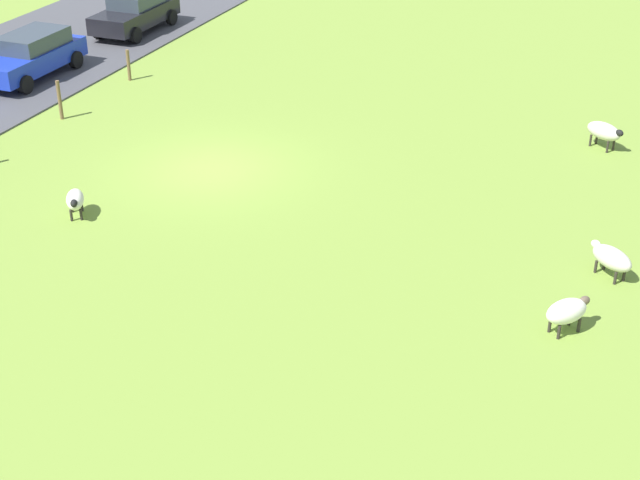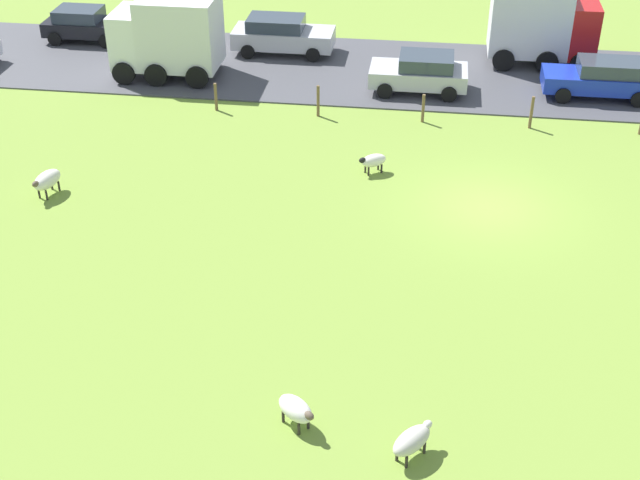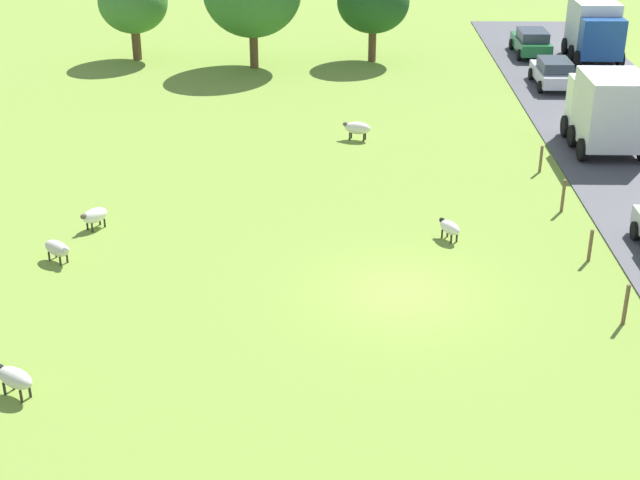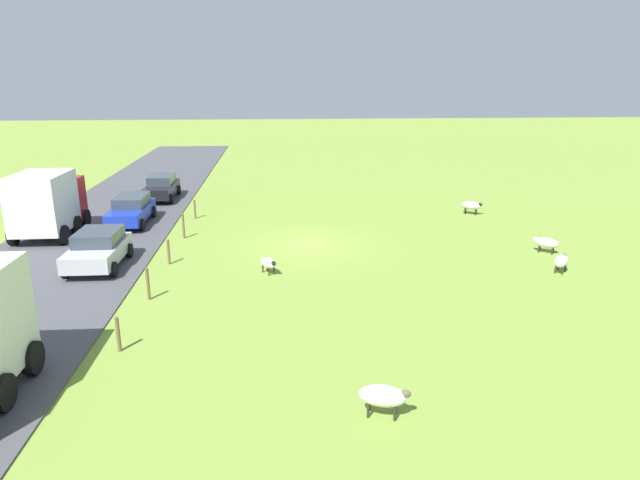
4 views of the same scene
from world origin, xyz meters
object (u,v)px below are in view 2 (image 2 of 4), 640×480
sheep_0 (47,180)px  car_0 (282,34)px  sheep_3 (412,440)px  car_5 (602,78)px  car_1 (420,72)px  car_4 (84,24)px  sheep_4 (296,409)px  truck_0 (541,23)px  truck_1 (169,34)px  sheep_2 (373,161)px

sheep_0 → car_0: size_ratio=0.29×
sheep_3 → car_5: car_5 is taller
sheep_0 → car_1: bearing=-48.8°
car_1 → car_4: car_1 is taller
sheep_4 → car_1: size_ratio=0.27×
sheep_4 → sheep_3: bearing=-102.7°
sheep_0 → sheep_4: 13.75m
truck_0 → truck_1: size_ratio=1.04×
sheep_2 → car_0: (11.12, 5.15, 0.45)m
car_5 → sheep_0: bearing=119.3°
sheep_0 → truck_1: size_ratio=0.30×
sheep_3 → car_0: car_0 is taller
sheep_4 → car_5: bearing=-24.8°
truck_0 → car_5: size_ratio=1.01×
sheep_0 → sheep_2: sheep_0 is taller
sheep_4 → car_5: car_5 is taller
car_1 → car_5: size_ratio=0.88×
sheep_0 → car_1: size_ratio=0.34×
truck_1 → car_4: (3.75, 5.32, -1.02)m
sheep_3 → car_0: (24.28, 7.10, 0.43)m
car_4 → sheep_3: bearing=-145.9°
truck_1 → car_5: truck_1 is taller
car_1 → car_4: (4.08, 16.07, -0.02)m
car_5 → car_1: bearing=93.1°
sheep_0 → car_0: bearing=-21.1°
car_1 → sheep_3: bearing=-178.3°
car_4 → car_5: (-3.68, -23.46, 0.02)m
truck_0 → car_5: 4.39m
sheep_0 → truck_0: bearing=-49.6°
sheep_2 → sheep_4: bearing=176.8°
sheep_4 → car_5: 22.49m
car_0 → car_5: size_ratio=1.00×
sheep_2 → sheep_3: (-13.16, -1.95, 0.01)m
sheep_3 → sheep_4: (0.60, 2.67, 0.02)m
sheep_2 → truck_0: truck_0 is taller
car_1 → car_4: bearing=75.8°
sheep_4 → truck_0: truck_0 is taller
truck_1 → car_5: bearing=-89.8°
sheep_4 → truck_1: size_ratio=0.25×
sheep_3 → truck_1: truck_1 is taller
sheep_0 → car_4: car_4 is taller
sheep_4 → car_5: (20.41, -9.43, 0.37)m
sheep_4 → truck_1: bearing=23.2°
sheep_0 → sheep_3: size_ratio=1.15×
sheep_0 → sheep_2: bearing=-74.1°
car_4 → sheep_2: bearing=-128.0°
truck_1 → car_4: bearing=54.8°
sheep_4 → car_1: 20.12m
car_0 → car_5: 14.25m
sheep_0 → sheep_4: size_ratio=1.23×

